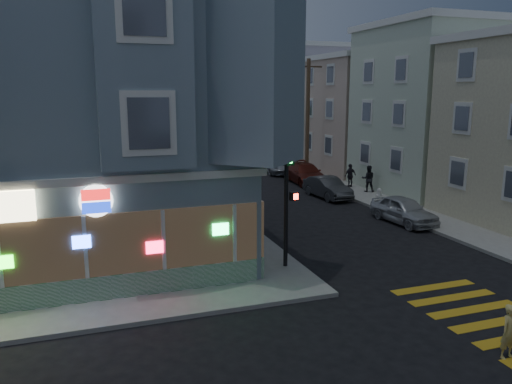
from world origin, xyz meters
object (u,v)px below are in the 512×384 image
parked_car_a (404,210)px  parked_car_c (305,174)px  street_tree_far (252,118)px  parked_car_b (327,188)px  utility_pole (308,116)px  running_child (510,332)px  pedestrian_a (368,179)px  street_tree_near (281,123)px  fire_hydrant (379,194)px  pedestrian_b (350,175)px  parked_car_d (279,164)px  traffic_signal (288,180)px

parked_car_a → parked_car_c: bearing=85.9°
street_tree_far → parked_car_b: (-2.33, -21.77, -3.26)m
utility_pole → running_child: size_ratio=6.32×
pedestrian_a → street_tree_near: bearing=-62.3°
utility_pole → pedestrian_a: 8.44m
parked_car_a → street_tree_far: bearing=82.9°
fire_hydrant → street_tree_near: bearing=89.8°
utility_pole → pedestrian_b: utility_pole is taller
parked_car_a → parked_car_d: (0.00, 17.29, 0.03)m
pedestrian_b → fire_hydrant: pedestrian_b is taller
street_tree_near → fire_hydrant: street_tree_near is taller
utility_pole → running_child: bearing=-104.2°
parked_car_d → parked_car_a: bearing=-83.3°
parked_car_b → fire_hydrant: size_ratio=5.27×
utility_pole → street_tree_far: size_ratio=1.70×
parked_car_b → parked_car_c: size_ratio=0.81×
parked_car_a → parked_car_c: parked_car_c is taller
parked_car_d → traffic_signal: size_ratio=1.05×
parked_car_d → running_child: bearing=-93.8°
street_tree_far → parked_car_d: 11.91m
pedestrian_a → traffic_signal: bearing=71.9°
parked_car_a → pedestrian_b: bearing=73.3°
street_tree_near → street_tree_far: 8.00m
running_child → parked_car_b: size_ratio=0.35×
parked_car_d → street_tree_far: bearing=89.2°
parked_car_b → fire_hydrant: (2.27, -2.41, -0.12)m
parked_car_a → traffic_signal: bearing=-155.9°
utility_pole → traffic_signal: 21.46m
running_child → traffic_signal: (-2.86, 7.71, 2.79)m
utility_pole → parked_car_d: size_ratio=1.73×
street_tree_near → parked_car_a: street_tree_near is taller
pedestrian_b → traffic_signal: 17.21m
parked_car_a → utility_pole: bearing=80.9°
pedestrian_a → pedestrian_b: bearing=-57.1°
traffic_signal → street_tree_far: bearing=61.3°
utility_pole → traffic_signal: (-9.64, -19.13, -1.29)m
pedestrian_b → parked_car_c: pedestrian_b is taller
pedestrian_b → parked_car_c: bearing=-68.1°
pedestrian_a → parked_car_b: bearing=29.6°
utility_pole → running_child: 27.98m
parked_car_d → traffic_signal: 23.46m
parked_car_a → parked_car_b: 6.94m
fire_hydrant → parked_car_b: bearing=133.3°
utility_pole → traffic_signal: utility_pole is taller
pedestrian_a → parked_car_b: size_ratio=0.43×
parked_car_a → traffic_signal: size_ratio=0.82×
pedestrian_b → parked_car_b: pedestrian_b is taller
parked_car_b → street_tree_far: bearing=80.0°
fire_hydrant → pedestrian_a: bearing=72.2°
traffic_signal → pedestrian_b: bearing=40.3°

